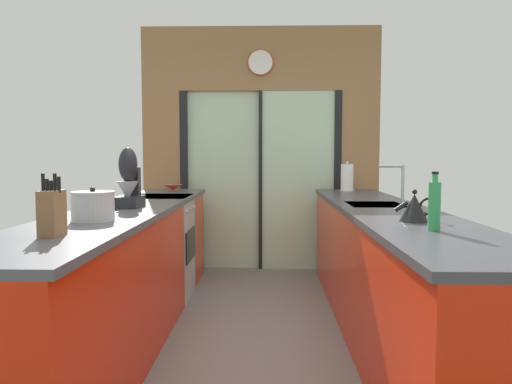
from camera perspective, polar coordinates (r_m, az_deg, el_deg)
The scene contains 13 objects.
ground_plane at distance 3.95m, azimuth 0.09°, elevation -14.86°, with size 5.04×7.60×0.02m, color slate.
back_wall_unit at distance 5.54m, azimuth 0.53°, elevation 6.74°, with size 2.64×0.12×2.70m.
left_counter_run at distance 3.51m, azimuth -15.32°, elevation -9.40°, with size 0.62×3.80×0.92m.
right_counter_run at distance 3.63m, azimuth 14.70°, elevation -8.97°, with size 0.62×3.80×0.92m.
sink_faucet at distance 3.81m, azimuth 16.21°, elevation 1.53°, with size 0.19×0.02×0.30m.
oven_range at distance 4.57m, azimuth -11.25°, elevation -6.27°, with size 0.60×0.60×0.92m.
mixing_bowl at distance 5.12m, azimuth -9.59°, elevation 0.51°, with size 0.20×0.20×0.06m.
knife_block at distance 2.40m, azimuth -22.57°, elevation -2.18°, with size 0.09×0.14×0.28m.
stand_mixer at distance 3.56m, azimuth -14.51°, elevation 0.85°, with size 0.17×0.27×0.42m.
stock_pot at distance 2.89m, azimuth -18.36°, elevation -1.56°, with size 0.24×0.24×0.19m.
kettle at distance 2.84m, azimuth 17.90°, elevation -1.75°, with size 0.24×0.16×0.18m.
soap_bottle at distance 2.53m, azimuth 19.97°, elevation -1.44°, with size 0.06×0.06×0.29m.
paper_towel_roll at distance 5.09m, azimuth 10.50°, elevation 1.63°, with size 0.14×0.14×0.31m.
Camera 1 is at (0.09, -3.13, 1.28)m, focal length 34.53 mm.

